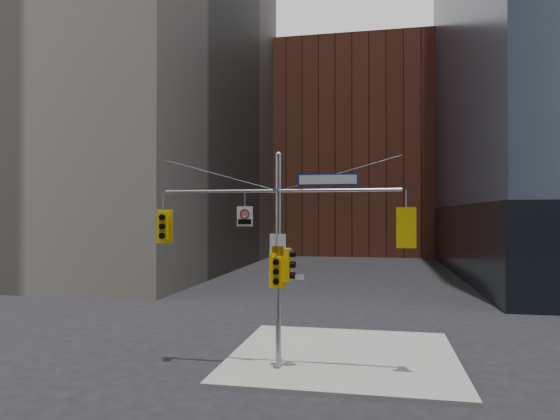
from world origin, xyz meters
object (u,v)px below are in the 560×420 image
at_px(traffic_light_pole_front, 277,271).
at_px(street_sign_blade, 328,180).
at_px(traffic_light_east_arm, 406,228).
at_px(regulatory_sign_arm, 245,216).
at_px(traffic_light_west_arm, 163,226).
at_px(signal_assembly, 278,238).
at_px(traffic_light_pole_side, 288,265).

xyz_separation_m(traffic_light_pole_front, street_sign_blade, (1.64, 0.27, 2.99)).
xyz_separation_m(traffic_light_east_arm, regulatory_sign_arm, (-5.27, -0.02, 0.37)).
xyz_separation_m(traffic_light_west_arm, street_sign_blade, (5.73, -0.01, 1.55)).
relative_size(signal_assembly, traffic_light_east_arm, 6.25).
bearing_deg(regulatory_sign_arm, signal_assembly, -2.98).
distance_m(traffic_light_east_arm, street_sign_blade, 2.92).
bearing_deg(traffic_light_pole_front, signal_assembly, 85.61).
distance_m(traffic_light_pole_side, street_sign_blade, 3.09).
xyz_separation_m(traffic_light_east_arm, street_sign_blade, (-2.47, 0.00, 1.55)).
height_order(traffic_light_west_arm, regulatory_sign_arm, regulatory_sign_arm).
height_order(traffic_light_west_arm, traffic_light_pole_side, traffic_light_west_arm).
bearing_deg(traffic_light_pole_front, street_sign_blade, 5.05).
bearing_deg(regulatory_sign_arm, traffic_light_west_arm, 175.36).
bearing_deg(signal_assembly, traffic_light_pole_front, -90.09).
bearing_deg(regulatory_sign_arm, traffic_light_east_arm, -3.76).
xyz_separation_m(traffic_light_pole_front, regulatory_sign_arm, (-1.15, 0.25, 1.81)).
bearing_deg(traffic_light_west_arm, regulatory_sign_arm, -10.48).
bearing_deg(signal_assembly, traffic_light_east_arm, 0.01).
xyz_separation_m(traffic_light_west_arm, traffic_light_pole_front, (4.09, -0.28, -1.44)).
height_order(traffic_light_pole_front, street_sign_blade, street_sign_blade).
xyz_separation_m(street_sign_blade, regulatory_sign_arm, (-2.80, -0.02, -1.18)).
distance_m(traffic_light_pole_side, regulatory_sign_arm, 2.19).
xyz_separation_m(traffic_light_west_arm, traffic_light_east_arm, (8.21, -0.01, -0.00)).
distance_m(traffic_light_west_arm, street_sign_blade, 5.94).
bearing_deg(signal_assembly, regulatory_sign_arm, -178.99).
bearing_deg(traffic_light_pole_side, street_sign_blade, -83.10).
bearing_deg(traffic_light_east_arm, signal_assembly, 1.66).
relative_size(traffic_light_west_arm, traffic_light_east_arm, 0.92).
distance_m(signal_assembly, traffic_light_pole_side, 0.92).
height_order(signal_assembly, traffic_light_pole_side, signal_assembly).
xyz_separation_m(traffic_light_west_arm, traffic_light_pole_side, (4.41, -0.01, -1.24)).
distance_m(signal_assembly, traffic_light_west_arm, 4.11).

